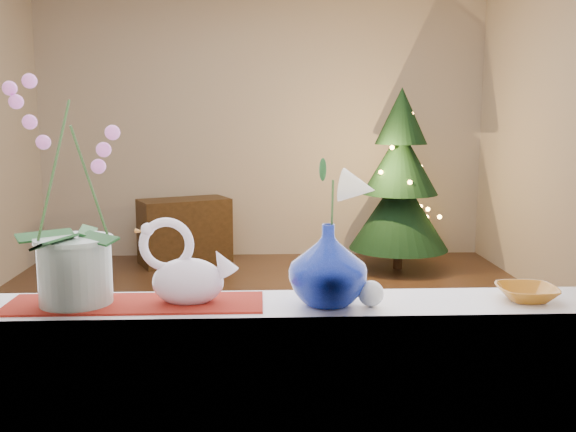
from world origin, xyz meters
name	(u,v)px	position (x,y,z in m)	size (l,w,h in m)	color
ground	(266,334)	(0.00, 0.00, 0.00)	(5.00, 5.00, 0.00)	#392517
wall_back	(263,124)	(0.00, 2.50, 1.35)	(4.50, 0.10, 2.70)	beige
wall_front	(274,150)	(0.00, -2.50, 1.35)	(4.50, 0.10, 2.70)	beige
windowsill	(274,310)	(0.00, -2.37, 0.90)	(2.20, 0.26, 0.04)	white
window_frame	(273,5)	(0.00, -2.47, 1.70)	(2.22, 0.06, 1.60)	white
runner	(135,304)	(-0.38, -2.37, 0.92)	(0.70, 0.20, 0.01)	maroon
orchid_pot	(71,193)	(-0.54, -2.37, 1.23)	(0.21, 0.21, 0.62)	white
swan	(188,264)	(-0.23, -2.37, 1.03)	(0.27, 0.12, 0.23)	silver
blue_vase	(328,259)	(0.15, -2.39, 1.05)	(0.25, 0.25, 0.26)	navy
lily	(329,176)	(0.15, -2.39, 1.27)	(0.14, 0.08, 0.19)	white
paperweight	(371,294)	(0.26, -2.41, 0.96)	(0.07, 0.07, 0.07)	silver
amber_dish	(527,294)	(0.71, -2.37, 0.94)	(0.14, 0.14, 0.04)	#A05F15
xmas_tree	(400,180)	(1.27, 1.81, 0.85)	(0.93, 0.93, 1.70)	black
side_table	(185,231)	(-0.78, 2.14, 0.32)	(0.85, 0.42, 0.64)	black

